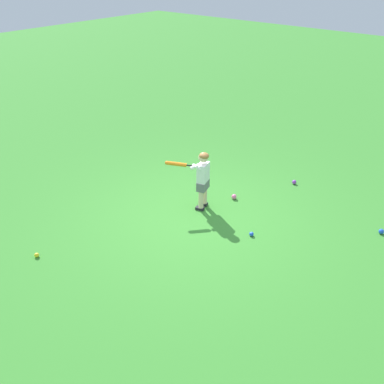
# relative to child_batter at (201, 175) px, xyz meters

# --- Properties ---
(ground_plane) EXTENTS (40.00, 40.00, 0.00)m
(ground_plane) POSITION_rel_child_batter_xyz_m (-0.12, 0.36, -0.65)
(ground_plane) COLOR #38842D
(child_batter) EXTENTS (0.66, 0.55, 1.08)m
(child_batter) POSITION_rel_child_batter_xyz_m (0.00, 0.00, 0.00)
(child_batter) COLOR #232328
(child_batter) RESTS_ON ground
(play_ball_far_right) EXTENTS (0.09, 0.09, 0.09)m
(play_ball_far_right) POSITION_rel_child_batter_xyz_m (-2.79, -1.25, -0.61)
(play_ball_far_right) COLOR blue
(play_ball_far_right) RESTS_ON ground
(play_ball_far_left) EXTENTS (0.10, 0.10, 0.10)m
(play_ball_far_left) POSITION_rel_child_batter_xyz_m (-0.28, -0.63, -0.60)
(play_ball_far_left) COLOR pink
(play_ball_far_left) RESTS_ON ground
(play_ball_by_bucket) EXTENTS (0.07, 0.07, 0.07)m
(play_ball_by_bucket) POSITION_rel_child_batter_xyz_m (-1.19, 0.17, -0.61)
(play_ball_by_bucket) COLOR blue
(play_ball_by_bucket) RESTS_ON ground
(play_ball_center_lawn) EXTENTS (0.07, 0.07, 0.07)m
(play_ball_center_lawn) POSITION_rel_child_batter_xyz_m (1.00, 2.73, -0.61)
(play_ball_center_lawn) COLOR yellow
(play_ball_center_lawn) RESTS_ON ground
(play_ball_near_batter) EXTENTS (0.08, 0.08, 0.08)m
(play_ball_near_batter) POSITION_rel_child_batter_xyz_m (-0.85, -1.88, -0.61)
(play_ball_near_batter) COLOR purple
(play_ball_near_batter) RESTS_ON ground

